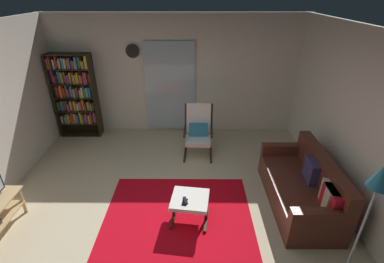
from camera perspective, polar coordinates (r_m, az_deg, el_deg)
ground_plane at (r=4.31m, az=-5.30°, el=-17.04°), size 7.02×7.02×0.00m
wall_back at (r=6.21m, az=-3.43°, el=11.45°), size 5.60×0.06×2.60m
wall_right at (r=4.19m, az=33.61°, el=-1.63°), size 0.06×6.00×2.60m
glass_door_panel at (r=6.23m, az=-4.53°, el=9.06°), size 1.10×0.01×2.00m
area_rug at (r=4.25m, az=-2.95°, el=-17.69°), size 2.18×1.92×0.01m
bookshelf_near_tv at (r=6.53m, az=-22.95°, el=7.38°), size 0.88×0.30×1.85m
leather_sofa at (r=4.61m, az=22.01°, el=-10.81°), size 0.81×1.75×0.83m
lounge_armchair at (r=5.46m, az=1.32°, el=0.50°), size 0.58×0.67×1.02m
ottoman at (r=4.03m, az=-0.43°, el=-14.35°), size 0.58×0.54×0.40m
tv_remote at (r=3.94m, az=-1.37°, el=-14.07°), size 0.08×0.15×0.02m
cell_phone at (r=3.92m, az=-1.51°, el=-14.39°), size 0.09×0.15×0.01m
floor_lamp_by_sofa at (r=3.22m, az=34.04°, el=-9.57°), size 0.22×0.22×1.60m
wall_clock at (r=6.13m, az=-12.22°, el=15.98°), size 0.29×0.03×0.29m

